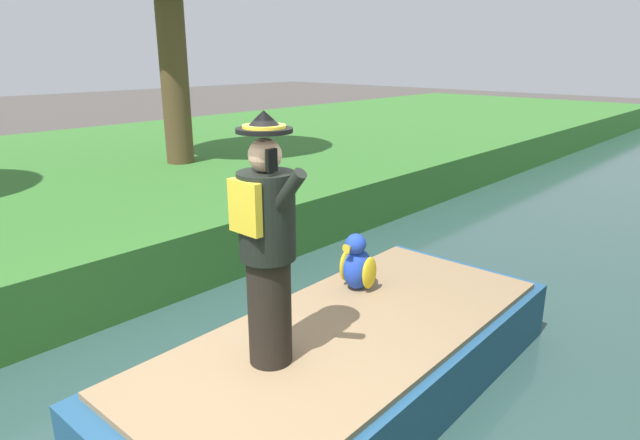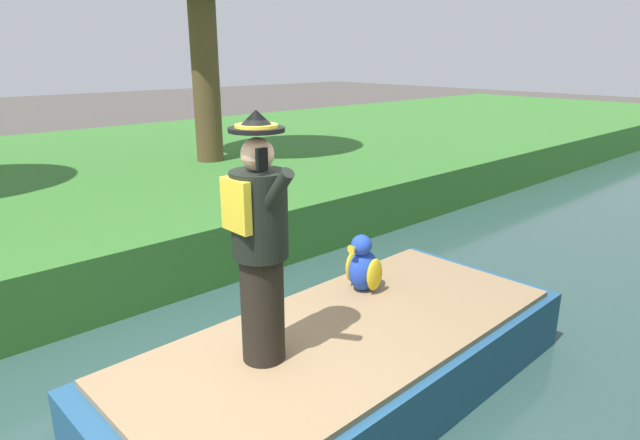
# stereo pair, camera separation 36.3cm
# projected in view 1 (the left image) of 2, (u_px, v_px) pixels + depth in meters

# --- Properties ---
(boat) EXTENTS (1.90, 4.24, 0.61)m
(boat) POSITION_uv_depth(u_px,v_px,m) (349.00, 360.00, 4.63)
(boat) COLOR #23517A
(boat) RESTS_ON canal_water
(person_pirate) EXTENTS (0.61, 0.42, 1.85)m
(person_pirate) POSITION_uv_depth(u_px,v_px,m) (267.00, 244.00, 3.78)
(person_pirate) COLOR black
(person_pirate) RESTS_ON boat
(parrot_plush) EXTENTS (0.36, 0.35, 0.57)m
(parrot_plush) POSITION_uv_depth(u_px,v_px,m) (357.00, 265.00, 5.23)
(parrot_plush) COLOR blue
(parrot_plush) RESTS_ON boat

